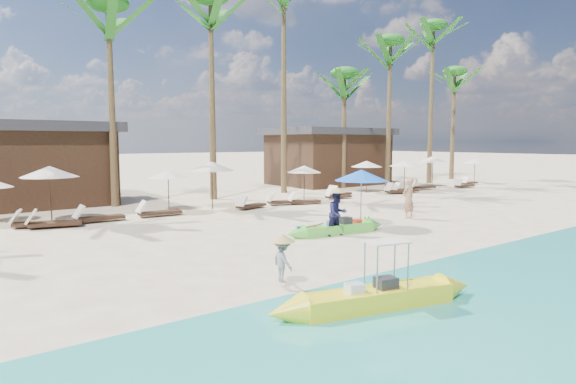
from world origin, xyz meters
TOP-DOWN VIEW (x-y plane):
  - ground at (0.00, 0.00)m, footprint 240.00×240.00m
  - wet_sand_strip at (0.00, -5.00)m, footprint 240.00×4.50m
  - green_canoe at (0.68, 1.97)m, footprint 4.61×0.97m
  - yellow_canoe at (-3.94, -4.21)m, footprint 5.11×1.57m
  - tourist at (5.40, 2.63)m, footprint 0.65×0.43m
  - vendor_green at (0.43, 1.69)m, footprint 0.83×0.68m
  - vendor_yellow at (-4.73, -2.12)m, footprint 0.40×0.65m
  - blue_umbrella at (2.24, 2.33)m, footprint 2.08×2.08m
  - lounger_3_right at (-7.77, 9.85)m, footprint 1.98×1.19m
  - resort_parasol_4 at (-7.01, 10.71)m, footprint 2.25×2.25m
  - lounger_4_left at (-7.28, 9.39)m, footprint 2.05×1.03m
  - lounger_4_right at (-5.51, 9.74)m, footprint 1.98×0.61m
  - resort_parasol_5 at (-1.87, 10.95)m, footprint 1.91×1.91m
  - lounger_5_left at (-2.95, 9.75)m, footprint 1.98×0.75m
  - resort_parasol_6 at (0.15, 10.39)m, footprint 2.27×2.27m
  - lounger_6_left at (1.60, 9.28)m, footprint 1.89×1.06m
  - lounger_6_right at (3.82, 9.57)m, footprint 1.96×1.05m
  - resort_parasol_7 at (5.69, 10.10)m, footprint 1.92×1.92m
  - lounger_7_left at (4.80, 9.14)m, footprint 1.81×1.06m
  - lounger_7_right at (7.89, 9.83)m, footprint 1.68×0.75m
  - resort_parasol_8 at (11.67, 11.14)m, footprint 2.01×2.01m
  - lounger_8_left at (8.63, 10.50)m, footprint 1.97×0.96m
  - resort_parasol_9 at (14.17, 10.11)m, footprint 2.03×2.03m
  - lounger_9_left at (12.85, 9.55)m, footprint 1.98×1.11m
  - lounger_9_right at (13.61, 9.64)m, footprint 1.85×1.00m
  - resort_parasol_10 at (18.28, 10.95)m, footprint 2.19×2.19m
  - lounger_10_left at (16.17, 10.32)m, footprint 2.03×0.99m
  - lounger_10_right at (19.72, 9.34)m, footprint 1.73×0.61m
  - resort_parasol_11 at (23.95, 11.14)m, footprint 1.88×1.88m
  - lounger_11_left at (22.05, 10.44)m, footprint 1.77×0.63m
  - palm_3 at (-3.36, 14.27)m, footprint 2.08×2.08m
  - palm_4 at (2.15, 14.01)m, footprint 2.08×2.08m
  - palm_5 at (7.45, 14.38)m, footprint 2.08×2.08m
  - palm_6 at (12.84, 14.52)m, footprint 2.08×2.08m
  - palm_7 at (16.57, 13.68)m, footprint 2.08×2.08m
  - palm_8 at (21.07, 13.33)m, footprint 2.08×2.08m
  - palm_9 at (26.21, 14.81)m, footprint 2.08×2.08m
  - pavilion_west at (-8.00, 17.50)m, footprint 10.80×6.60m
  - pavilion_east at (14.00, 17.50)m, footprint 8.80×6.60m

SIDE VIEW (x-z plane):
  - ground at x=0.00m, z-range 0.00..0.00m
  - wet_sand_strip at x=0.00m, z-range 0.00..0.01m
  - lounger_7_right at x=7.89m, z-range -0.09..0.46m
  - lounger_10_right at x=19.72m, z-range -0.10..0.48m
  - lounger_7_left at x=4.80m, z-range -0.10..0.49m
  - lounger_11_left at x=22.05m, z-range -0.10..0.49m
  - green_canoe at x=0.68m, z-range -0.10..0.49m
  - lounger_9_right at x=13.61m, z-range -0.10..0.50m
  - lounger_6_left at x=1.60m, z-range -0.10..0.51m
  - lounger_6_right at x=3.82m, z-range -0.11..0.53m
  - lounger_8_left at x=8.63m, z-range -0.11..0.53m
  - lounger_9_left at x=12.85m, z-range -0.11..0.54m
  - lounger_3_right at x=-7.77m, z-range -0.11..0.54m
  - yellow_canoe at x=-3.94m, z-range -0.45..0.89m
  - lounger_5_left at x=-2.95m, z-range -0.11..0.55m
  - lounger_10_left at x=16.17m, z-range -0.11..0.55m
  - lounger_4_left at x=-7.28m, z-range -0.11..0.56m
  - lounger_4_right at x=-5.51m, z-range -0.11..0.56m
  - vendor_yellow at x=-4.73m, z-range 0.18..1.16m
  - vendor_green at x=0.43m, z-range 0.00..1.60m
  - tourist at x=5.40m, z-range 0.00..1.77m
  - resort_parasol_11 at x=23.95m, z-range 0.78..2.72m
  - resort_parasol_5 at x=-1.87m, z-range 0.79..2.76m
  - resort_parasol_7 at x=5.69m, z-range 0.80..2.78m
  - resort_parasol_8 at x=11.67m, z-range 0.83..2.90m
  - resort_parasol_9 at x=14.17m, z-range 0.84..2.92m
  - blue_umbrella at x=2.24m, z-range 0.91..3.15m
  - resort_parasol_10 at x=18.28m, z-range 0.91..3.17m
  - resort_parasol_4 at x=-7.01m, z-range 0.93..3.25m
  - resort_parasol_6 at x=0.15m, z-range 0.94..3.27m
  - pavilion_west at x=-8.00m, z-range 0.04..4.34m
  - pavilion_east at x=14.00m, z-range 0.05..4.35m
  - palm_6 at x=12.84m, z-range 2.79..11.31m
  - palm_9 at x=26.21m, z-range 3.14..12.97m
  - palm_3 at x=-3.36m, z-range 3.32..13.83m
  - palm_7 at x=16.57m, z-range 3.46..14.53m
  - palm_4 at x=2.15m, z-range 3.60..15.30m
  - palm_8 at x=21.07m, z-range 3.83..16.53m
  - palm_5 at x=7.45m, z-range 4.02..17.62m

